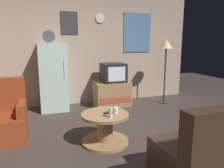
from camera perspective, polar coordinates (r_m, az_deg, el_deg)
The scene contains 11 objects.
ground_plane at distance 3.51m, azimuth 5.29°, elevation -14.81°, with size 12.00×12.00×0.00m, color #3D332D.
wall_with_art at distance 5.49m, azimuth -5.08°, elevation 9.59°, with size 5.20×0.12×2.77m.
fridge at distance 5.03m, azimuth -15.25°, elevation 1.80°, with size 0.60×0.62×1.77m.
tv_stand at distance 5.24m, azimuth -0.01°, elevation -2.58°, with size 0.84×0.53×0.59m.
crt_tv at distance 5.15m, azimuth 0.32°, elevation 3.01°, with size 0.54×0.51×0.44m.
standing_lamp at distance 5.49m, azimuth 14.05°, elevation 8.95°, with size 0.32×0.32×1.59m.
coffee_table at distance 3.38m, azimuth -1.84°, elevation -11.53°, with size 0.72×0.72×0.47m.
wine_glass at distance 3.10m, azimuth -0.34°, elevation -7.53°, with size 0.05×0.05×0.15m, color silver.
mug_ceramic_white at distance 3.30m, azimuth 0.98°, elevation -6.93°, with size 0.08×0.08×0.09m, color silver.
remote_control at distance 3.30m, azimuth -1.06°, elevation -7.52°, with size 0.15×0.04×0.02m, color black.
armchair at distance 3.86m, azimuth -26.63°, elevation -8.15°, with size 0.68×0.68×0.96m.
Camera 1 is at (-1.32, -2.87, 1.53)m, focal length 34.74 mm.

